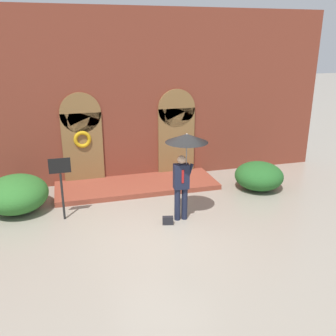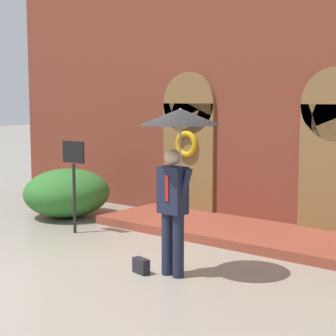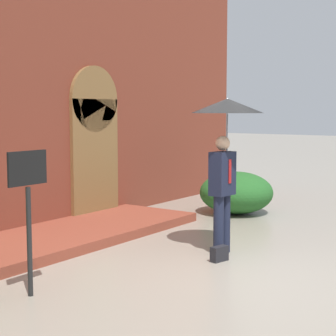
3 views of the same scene
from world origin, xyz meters
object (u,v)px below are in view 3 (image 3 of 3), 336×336
at_px(handbag, 219,254).
at_px(sign_post, 28,199).
at_px(person_with_umbrella, 226,128).
at_px(shrub_right, 236,193).

relative_size(handbag, sign_post, 0.16).
relative_size(person_with_umbrella, sign_post, 1.37).
bearing_deg(handbag, person_with_umbrella, 33.87).
height_order(person_with_umbrella, handbag, person_with_umbrella).
distance_m(handbag, sign_post, 3.01).
height_order(handbag, shrub_right, shrub_right).
bearing_deg(person_with_umbrella, sign_post, 164.48).
xyz_separation_m(sign_post, shrub_right, (6.12, 0.54, -0.72)).
height_order(sign_post, shrub_right, sign_post).
xyz_separation_m(handbag, shrub_right, (3.51, 1.60, 0.33)).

